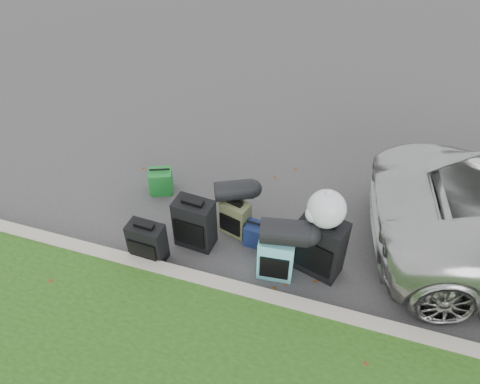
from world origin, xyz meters
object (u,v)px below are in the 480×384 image
(suitcase_olive, at_px, (235,218))
(tote_green, at_px, (161,181))
(suitcase_large_black_left, at_px, (195,223))
(suitcase_large_black_right, at_px, (321,246))
(suitcase_small_black, at_px, (147,242))
(tote_navy, at_px, (257,234))
(suitcase_teal, at_px, (276,258))

(suitcase_olive, bearing_deg, tote_green, 176.28)
(suitcase_large_black_left, distance_m, suitcase_large_black_right, 1.63)
(suitcase_large_black_right, bearing_deg, suitcase_large_black_left, -161.90)
(suitcase_large_black_right, xyz_separation_m, tote_green, (-2.50, 0.76, -0.23))
(suitcase_small_black, bearing_deg, tote_navy, 30.15)
(suitcase_large_black_left, distance_m, tote_green, 1.20)
(suitcase_small_black, height_order, suitcase_olive, suitcase_small_black)
(suitcase_small_black, height_order, suitcase_large_black_left, suitcase_large_black_left)
(suitcase_small_black, xyz_separation_m, suitcase_large_black_right, (2.11, 0.48, 0.13))
(suitcase_olive, xyz_separation_m, tote_green, (-1.31, 0.45, -0.07))
(suitcase_olive, bearing_deg, suitcase_large_black_right, 1.05)
(suitcase_olive, height_order, tote_green, suitcase_olive)
(suitcase_large_black_left, height_order, suitcase_olive, suitcase_large_black_left)
(suitcase_teal, distance_m, suitcase_large_black_right, 0.56)
(suitcase_olive, distance_m, tote_navy, 0.37)
(tote_green, xyz_separation_m, tote_navy, (1.65, -0.57, -0.03))
(suitcase_large_black_left, bearing_deg, suitcase_teal, -5.62)
(suitcase_large_black_left, xyz_separation_m, suitcase_large_black_right, (1.63, 0.05, 0.06))
(suitcase_olive, relative_size, tote_navy, 1.60)
(suitcase_small_black, relative_size, suitcase_large_black_left, 0.79)
(suitcase_teal, bearing_deg, tote_green, 147.29)
(suitcase_small_black, height_order, suitcase_teal, suitcase_teal)
(suitcase_large_black_left, bearing_deg, suitcase_small_black, -134.34)
(suitcase_teal, xyz_separation_m, tote_green, (-2.01, 1.00, -0.12))
(suitcase_small_black, distance_m, suitcase_large_black_right, 2.17)
(tote_green, bearing_deg, suitcase_large_black_right, -38.67)
(suitcase_small_black, relative_size, suitcase_olive, 1.11)
(suitcase_large_black_right, height_order, tote_navy, suitcase_large_black_right)
(suitcase_small_black, height_order, suitcase_large_black_right, suitcase_large_black_right)
(suitcase_small_black, distance_m, suitcase_teal, 1.64)
(suitcase_olive, distance_m, suitcase_large_black_right, 1.24)
(suitcase_large_black_right, bearing_deg, suitcase_small_black, -151.00)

